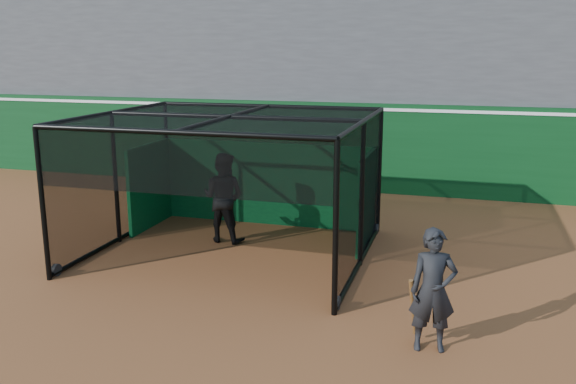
# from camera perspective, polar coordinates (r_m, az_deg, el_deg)

# --- Properties ---
(ground) EXTENTS (120.00, 120.00, 0.00)m
(ground) POSITION_cam_1_polar(r_m,az_deg,el_deg) (9.87, -4.15, -10.47)
(ground) COLOR brown
(ground) RESTS_ON ground
(outfield_wall) EXTENTS (50.00, 0.50, 2.50)m
(outfield_wall) POSITION_cam_1_polar(r_m,az_deg,el_deg) (17.46, 5.59, 4.38)
(outfield_wall) COLOR #0A3A16
(outfield_wall) RESTS_ON ground
(grandstand) EXTENTS (50.00, 7.85, 8.95)m
(grandstand) POSITION_cam_1_polar(r_m,az_deg,el_deg) (20.98, 7.81, 14.54)
(grandstand) COLOR #4C4C4F
(grandstand) RESTS_ON ground
(batting_cage) EXTENTS (5.21, 4.67, 2.71)m
(batting_cage) POSITION_cam_1_polar(r_m,az_deg,el_deg) (11.92, -5.30, 0.53)
(batting_cage) COLOR black
(batting_cage) RESTS_ON ground
(batter) EXTENTS (0.96, 0.77, 1.89)m
(batter) POSITION_cam_1_polar(r_m,az_deg,el_deg) (12.78, -6.06, -0.50)
(batter) COLOR black
(batter) RESTS_ON ground
(on_deck_player) EXTENTS (0.68, 0.51, 1.69)m
(on_deck_player) POSITION_cam_1_polar(r_m,az_deg,el_deg) (8.40, 13.40, -8.96)
(on_deck_player) COLOR black
(on_deck_player) RESTS_ON ground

